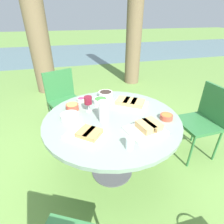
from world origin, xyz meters
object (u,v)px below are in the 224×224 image
at_px(chair_far_back, 64,97).
at_px(wine_glass, 88,101).
at_px(chair_near_right, 204,117).
at_px(water_pitcher, 104,111).
at_px(dining_table, 112,126).

distance_m(chair_far_back, wine_glass, 0.99).
height_order(chair_near_right, wine_glass, same).
height_order(chair_far_back, water_pitcher, water_pitcher).
xyz_separation_m(chair_far_back, water_pitcher, (0.36, -1.12, 0.30)).
bearing_deg(dining_table, chair_far_back, 112.73).
relative_size(dining_table, water_pitcher, 6.48).
relative_size(chair_near_right, water_pitcher, 4.42).
distance_m(dining_table, chair_far_back, 1.17).
bearing_deg(chair_far_back, dining_table, -67.27).
distance_m(chair_near_right, water_pitcher, 1.27).
bearing_deg(dining_table, wine_glass, 138.42).
relative_size(water_pitcher, wine_glass, 1.22).
relative_size(dining_table, wine_glass, 7.89).
distance_m(dining_table, wine_glass, 0.34).
xyz_separation_m(dining_table, chair_far_back, (-0.45, 1.08, -0.10)).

